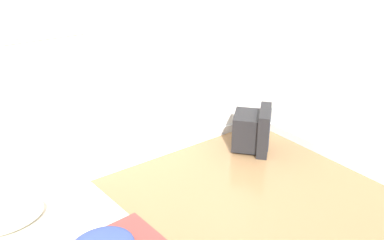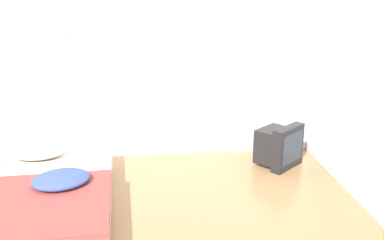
# 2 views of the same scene
# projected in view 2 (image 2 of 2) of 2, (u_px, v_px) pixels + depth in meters

# --- Properties ---
(wall_back) EXTENTS (7.58, 0.08, 2.60)m
(wall_back) POSITION_uv_depth(u_px,v_px,m) (78.00, 41.00, 4.50)
(wall_back) COLOR white
(wall_back) RESTS_ON ground_plane
(mattress_bed) EXTENTS (1.19, 1.92, 0.35)m
(mattress_bed) POSITION_uv_depth(u_px,v_px,m) (47.00, 196.00, 3.64)
(mattress_bed) COLOR beige
(mattress_bed) RESTS_ON ground_plane
(crt_tv) EXTENTS (0.55, 0.55, 0.45)m
(crt_tv) POSITION_uv_depth(u_px,v_px,m) (279.00, 146.00, 4.55)
(crt_tv) COLOR black
(crt_tv) RESTS_ON ground_plane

